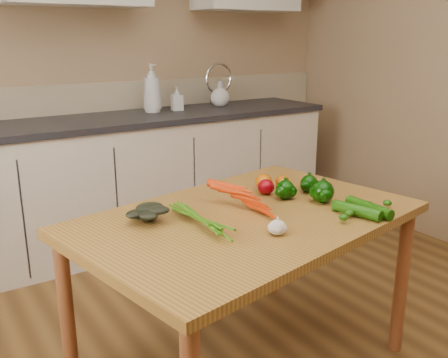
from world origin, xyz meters
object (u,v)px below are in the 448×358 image
(garlic_bulb, at_px, (277,227))
(tomato_b, at_px, (264,182))
(leafy_greens, at_px, (143,211))
(zucchini_b, at_px, (357,211))
(carrot_bunch, at_px, (231,206))
(pepper_b, at_px, (309,184))
(table, at_px, (247,233))
(zucchini_a, at_px, (369,208))
(soap_bottle_b, at_px, (177,99))
(tomato_a, at_px, (266,187))
(soap_bottle_a, at_px, (152,88))
(soap_bottle_c, at_px, (220,94))
(tomato_c, at_px, (282,181))
(pepper_a, at_px, (285,190))
(pepper_c, at_px, (323,192))

(garlic_bulb, distance_m, tomato_b, 0.55)
(leafy_greens, height_order, zucchini_b, leafy_greens)
(carrot_bunch, distance_m, pepper_b, 0.46)
(table, distance_m, zucchini_a, 0.50)
(soap_bottle_b, xyz_separation_m, leafy_greens, (-0.96, -1.53, -0.21))
(leafy_greens, xyz_separation_m, zucchini_b, (0.74, -0.40, -0.03))
(carrot_bunch, height_order, leafy_greens, leafy_greens)
(leafy_greens, distance_m, tomato_a, 0.61)
(zucchini_b, bearing_deg, tomato_b, 100.95)
(soap_bottle_a, height_order, leafy_greens, soap_bottle_a)
(soap_bottle_c, bearing_deg, leafy_greens, -130.65)
(table, bearing_deg, soap_bottle_a, 66.43)
(tomato_b, bearing_deg, pepper_b, -44.27)
(tomato_c, bearing_deg, pepper_b, -64.66)
(soap_bottle_a, distance_m, zucchini_b, 1.97)
(garlic_bulb, height_order, pepper_a, pepper_a)
(pepper_a, bearing_deg, soap_bottle_c, 66.73)
(table, distance_m, soap_bottle_b, 1.80)
(carrot_bunch, distance_m, zucchini_a, 0.56)
(soap_bottle_c, bearing_deg, soap_bottle_a, -178.83)
(carrot_bunch, xyz_separation_m, tomato_a, (0.28, 0.13, 0.00))
(leafy_greens, xyz_separation_m, pepper_a, (0.64, -0.07, -0.01))
(soap_bottle_c, xyz_separation_m, tomato_a, (-0.73, -1.53, -0.23))
(tomato_a, distance_m, zucchini_b, 0.44)
(pepper_a, distance_m, zucchini_a, 0.37)
(tomato_a, bearing_deg, pepper_c, -58.39)
(pepper_a, bearing_deg, leafy_greens, 173.62)
(tomato_b, relative_size, zucchini_a, 0.37)
(tomato_b, bearing_deg, garlic_bulb, -122.24)
(tomato_a, relative_size, tomato_b, 0.93)
(pepper_b, xyz_separation_m, tomato_b, (-0.15, 0.14, -0.00))
(leafy_greens, xyz_separation_m, tomato_a, (0.61, 0.02, -0.01))
(tomato_b, bearing_deg, pepper_c, -70.62)
(soap_bottle_c, xyz_separation_m, pepper_c, (-0.59, -1.75, -0.22))
(leafy_greens, height_order, tomato_c, leafy_greens)
(soap_bottle_c, distance_m, pepper_c, 1.86)
(pepper_c, distance_m, tomato_a, 0.26)
(table, xyz_separation_m, pepper_a, (0.25, 0.07, 0.12))
(soap_bottle_a, relative_size, zucchini_a, 1.52)
(garlic_bulb, xyz_separation_m, zucchini_b, (0.39, -0.02, -0.00))
(soap_bottle_c, relative_size, pepper_a, 2.22)
(pepper_b, xyz_separation_m, tomato_c, (-0.06, 0.12, -0.01))
(table, bearing_deg, tomato_a, 26.29)
(table, bearing_deg, zucchini_b, -46.23)
(pepper_c, height_order, zucchini_b, pepper_c)
(leafy_greens, distance_m, tomato_b, 0.66)
(tomato_a, height_order, zucchini_b, tomato_a)
(carrot_bunch, bearing_deg, soap_bottle_b, 58.37)
(soap_bottle_a, relative_size, pepper_a, 3.98)
(soap_bottle_a, xyz_separation_m, tomato_a, (-0.16, -1.52, -0.30))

